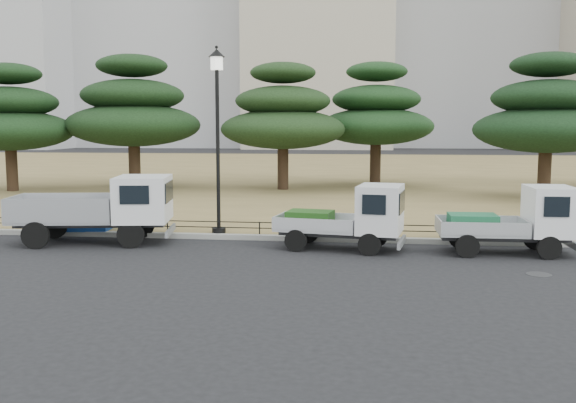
# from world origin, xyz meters

# --- Properties ---
(ground) EXTENTS (220.00, 220.00, 0.00)m
(ground) POSITION_xyz_m (0.00, 0.00, 0.00)
(ground) COLOR black
(lawn) EXTENTS (120.00, 56.00, 0.15)m
(lawn) POSITION_xyz_m (0.00, 30.60, 0.07)
(lawn) COLOR olive
(lawn) RESTS_ON ground
(curb) EXTENTS (120.00, 0.25, 0.16)m
(curb) POSITION_xyz_m (0.00, 2.60, 0.08)
(curb) COLOR gray
(curb) RESTS_ON ground
(truck_large) EXTENTS (4.92, 2.56, 2.04)m
(truck_large) POSITION_xyz_m (-5.64, 1.50, 1.13)
(truck_large) COLOR black
(truck_large) RESTS_ON ground
(truck_kei_front) EXTENTS (3.78, 2.06, 1.90)m
(truck_kei_front) POSITION_xyz_m (1.86, 1.37, 0.94)
(truck_kei_front) COLOR black
(truck_kei_front) RESTS_ON ground
(truck_kei_rear) EXTENTS (3.65, 1.63, 1.90)m
(truck_kei_rear) POSITION_xyz_m (6.49, 1.34, 0.95)
(truck_kei_rear) COLOR black
(truck_kei_rear) RESTS_ON ground
(street_lamp) EXTENTS (0.52, 0.52, 5.78)m
(street_lamp) POSITION_xyz_m (-2.35, 2.90, 4.06)
(street_lamp) COLOR black
(street_lamp) RESTS_ON lawn
(pipe_fence) EXTENTS (38.00, 0.04, 0.40)m
(pipe_fence) POSITION_xyz_m (0.00, 2.75, 0.44)
(pipe_fence) COLOR black
(pipe_fence) RESTS_ON lawn
(tarp_pile) EXTENTS (1.68, 1.31, 1.04)m
(tarp_pile) POSITION_xyz_m (-6.80, 3.02, 0.57)
(tarp_pile) COLOR #1544A9
(tarp_pile) RESTS_ON lawn
(manhole) EXTENTS (0.60, 0.60, 0.01)m
(manhole) POSITION_xyz_m (6.50, -1.20, 0.01)
(manhole) COLOR #2D2D30
(manhole) RESTS_ON ground
(pine_west_far) EXTENTS (6.53, 6.53, 6.60)m
(pine_west_far) POSITION_xyz_m (-16.09, 14.45, 3.96)
(pine_west_far) COLOR black
(pine_west_far) RESTS_ON lawn
(pine_west_near) EXTENTS (7.17, 7.17, 7.17)m
(pine_west_near) POSITION_xyz_m (-10.17, 16.45, 4.28)
(pine_west_near) COLOR black
(pine_west_near) RESTS_ON lawn
(pine_center_left) EXTENTS (6.60, 6.60, 6.71)m
(pine_center_left) POSITION_xyz_m (-2.12, 16.98, 4.03)
(pine_center_left) COLOR black
(pine_center_left) RESTS_ON lawn
(pine_center_right) EXTENTS (6.57, 6.57, 6.97)m
(pine_center_right) POSITION_xyz_m (2.81, 20.07, 4.19)
(pine_center_right) COLOR black
(pine_center_right) RESTS_ON lawn
(pine_east_near) EXTENTS (6.66, 6.66, 6.72)m
(pine_east_near) POSITION_xyz_m (10.52, 13.95, 4.03)
(pine_east_near) COLOR black
(pine_east_near) RESTS_ON lawn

